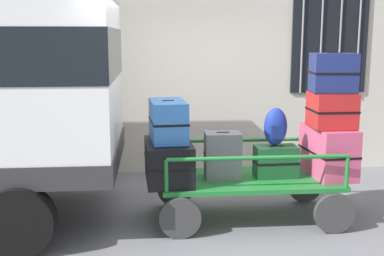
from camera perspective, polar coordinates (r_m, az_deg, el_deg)
ground_plane at (r=5.88m, az=1.29°, el=-10.51°), size 40.00×40.00×0.00m
building_wall at (r=7.70m, az=-0.44°, el=13.44°), size 12.00×0.38×5.00m
luggage_cart at (r=5.79m, az=6.68°, el=-6.78°), size 2.13×1.09×0.50m
cart_railing at (r=5.68m, az=6.77°, el=-2.82°), size 2.01×0.96×0.37m
suitcase_left_bottom at (r=5.56m, az=-2.76°, el=-3.90°), size 0.56×0.87×0.46m
suitcase_left_middle at (r=5.50m, az=-2.82°, el=0.85°), size 0.44×0.70×0.46m
suitcase_midleft_bottom at (r=5.66m, az=3.59°, el=-3.20°), size 0.43×0.33×0.54m
suitcase_center_bottom at (r=5.79m, az=9.76°, el=-3.87°), size 0.51×0.30×0.37m
suitcase_midright_bottom at (r=5.96m, az=15.63°, el=-2.63°), size 0.50×0.81×0.59m
suitcase_midright_middle at (r=5.83m, az=16.03°, el=2.04°), size 0.49×0.47×0.41m
suitcase_midright_top at (r=5.80m, az=16.18°, el=6.23°), size 0.53×0.42×0.45m
backpack at (r=5.71m, az=9.74°, el=0.12°), size 0.27×0.22×0.44m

